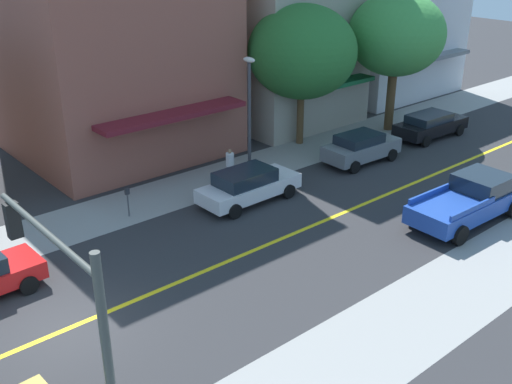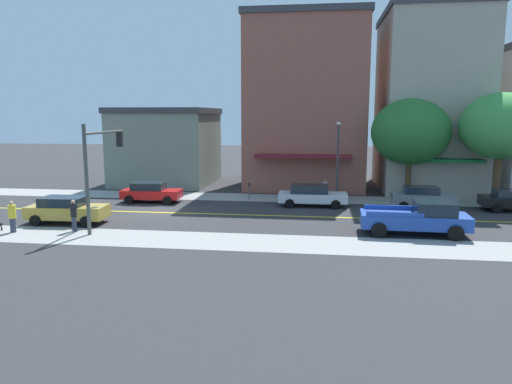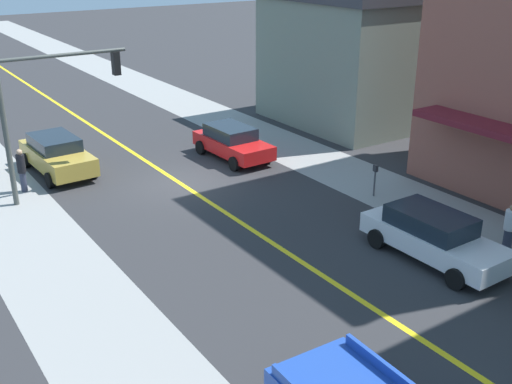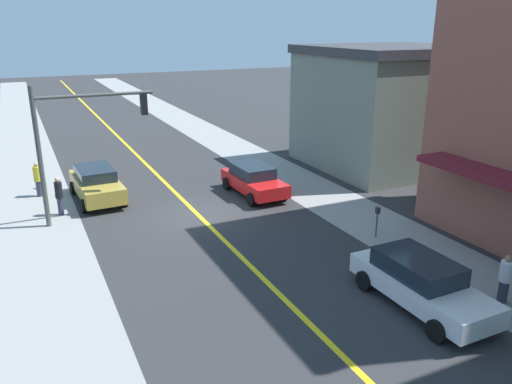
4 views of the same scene
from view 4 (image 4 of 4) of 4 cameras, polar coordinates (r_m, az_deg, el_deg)
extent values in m
plane|color=#2D2D30|center=(23.01, -6.52, -2.56)|extent=(140.00, 140.00, 0.00)
cube|color=gray|center=(25.72, 7.37, -0.31)|extent=(3.38, 126.00, 0.01)
cube|color=gray|center=(21.99, -22.88, -4.98)|extent=(3.38, 126.00, 0.01)
cube|color=yellow|center=(23.01, -6.52, -2.55)|extent=(0.20, 126.00, 0.00)
cube|color=gray|center=(31.66, 14.85, 8.81)|extent=(9.05, 8.36, 6.48)
cube|color=#38383D|center=(31.30, 15.39, 15.11)|extent=(9.35, 8.66, 0.50)
cube|color=maroon|center=(19.08, 26.76, 1.05)|extent=(1.36, 7.64, 0.24)
cylinder|color=red|center=(27.75, 2.11, 1.91)|extent=(0.24, 0.24, 0.63)
sphere|color=#B2B2B7|center=(27.64, 2.12, 2.67)|extent=(0.22, 0.22, 0.22)
cylinder|color=#B2B2B7|center=(27.82, 2.42, 2.01)|extent=(0.10, 0.10, 0.10)
cylinder|color=#B2B2B7|center=(27.67, 1.79, 1.93)|extent=(0.10, 0.10, 0.10)
cylinder|color=#4C4C51|center=(20.93, 13.37, -3.64)|extent=(0.07, 0.07, 1.02)
cube|color=#2D2D33|center=(20.70, 13.50, -2.00)|extent=(0.12, 0.18, 0.26)
cylinder|color=#474C47|center=(22.51, -23.07, 3.46)|extent=(0.20, 0.20, 5.90)
cylinder|color=#474C47|center=(22.27, -17.64, 10.31)|extent=(4.80, 0.14, 0.14)
cube|color=black|center=(22.70, -12.48, 9.59)|extent=(0.26, 0.32, 0.90)
sphere|color=red|center=(22.66, -12.53, 10.34)|extent=(0.20, 0.20, 0.20)
sphere|color=yellow|center=(22.70, -12.48, 9.59)|extent=(0.20, 0.20, 0.20)
sphere|color=green|center=(22.74, -12.42, 8.85)|extent=(0.20, 0.20, 0.20)
cube|color=red|center=(25.33, -0.20, 1.05)|extent=(1.88, 4.33, 0.62)
cube|color=#19232D|center=(25.35, -0.42, 2.44)|extent=(1.61, 2.36, 0.54)
cylinder|color=black|center=(24.65, 3.11, -0.24)|extent=(0.24, 0.65, 0.64)
cylinder|color=black|center=(23.86, -0.54, -0.85)|extent=(0.24, 0.65, 0.64)
cylinder|color=black|center=(27.01, 0.11, 1.46)|extent=(0.24, 0.65, 0.64)
cylinder|color=black|center=(26.29, -3.30, 0.96)|extent=(0.24, 0.65, 0.64)
cube|color=#B29338|center=(25.76, -17.41, 0.61)|extent=(2.04, 4.67, 0.74)
cube|color=#19232D|center=(25.80, -17.64, 2.07)|extent=(1.72, 2.55, 0.52)
cylinder|color=black|center=(24.63, -14.55, -0.84)|extent=(0.25, 0.65, 0.64)
cylinder|color=black|center=(24.31, -18.73, -1.49)|extent=(0.25, 0.65, 0.64)
cylinder|color=black|center=(27.45, -16.09, 1.01)|extent=(0.25, 0.65, 0.64)
cylinder|color=black|center=(27.17, -19.85, 0.45)|extent=(0.25, 0.65, 0.64)
cube|color=silver|center=(16.32, 18.08, -10.14)|extent=(1.85, 4.77, 0.63)
cube|color=#19232D|center=(16.20, 17.71, -7.93)|extent=(1.61, 2.59, 0.57)
cylinder|color=black|center=(16.18, 24.22, -12.46)|extent=(0.23, 0.64, 0.64)
cylinder|color=black|center=(14.98, 19.62, -14.46)|extent=(0.23, 0.64, 0.64)
cylinder|color=black|center=(18.02, 16.63, -8.31)|extent=(0.23, 0.64, 0.64)
cylinder|color=black|center=(16.94, 12.06, -9.69)|extent=(0.23, 0.64, 0.64)
cylinder|color=#33384C|center=(17.63, 25.96, -9.98)|extent=(0.29, 0.29, 0.71)
cylinder|color=silver|center=(17.34, 26.28, -7.98)|extent=(0.39, 0.39, 0.65)
sphere|color=#936B4C|center=(17.17, 26.48, -6.70)|extent=(0.20, 0.20, 0.20)
cylinder|color=#33384C|center=(27.40, -23.12, 0.36)|extent=(0.30, 0.30, 0.79)
cylinder|color=yellow|center=(27.20, -23.31, 1.88)|extent=(0.40, 0.40, 0.72)
sphere|color=tan|center=(27.08, -23.44, 2.84)|extent=(0.22, 0.22, 0.22)
cylinder|color=#33384C|center=(24.38, -21.07, -1.50)|extent=(0.25, 0.25, 0.80)
cylinder|color=black|center=(24.15, -21.28, 0.20)|extent=(0.33, 0.33, 0.73)
sphere|color=tan|center=(24.01, -21.41, 1.29)|extent=(0.23, 0.23, 0.23)
ellipsoid|color=black|center=(28.47, -22.80, 0.93)|extent=(0.46, 0.61, 0.24)
sphere|color=black|center=(28.71, -23.10, 1.19)|extent=(0.20, 0.20, 0.20)
cylinder|color=black|center=(28.70, -22.92, 0.56)|extent=(0.09, 0.09, 0.22)
cylinder|color=black|center=(28.37, -22.55, 0.41)|extent=(0.09, 0.09, 0.22)
camera|label=1|loc=(27.48, -46.75, 19.64)|focal=42.74mm
camera|label=2|loc=(24.83, -90.84, -4.74)|focal=33.34mm
camera|label=3|loc=(4.12, -132.67, 2.23)|focal=43.46mm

